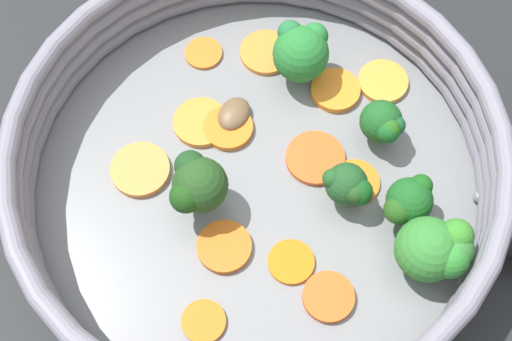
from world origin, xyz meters
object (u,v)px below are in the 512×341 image
object	(u,v)px
carrot_slice_3	(266,52)
carrot_slice_5	(315,158)
carrot_slice_0	(140,170)
broccoli_floret_0	(383,124)
broccoli_floret_4	(408,201)
carrot_slice_4	(228,128)
carrot_slice_2	(355,182)
skillet	(256,183)
carrot_slice_7	(201,122)
carrot_slice_6	(204,322)
carrot_slice_12	(383,82)
carrot_slice_1	(224,247)
carrot_slice_10	(203,53)
broccoli_floret_1	(438,246)
broccoli_floret_2	(348,186)
carrot_slice_8	(328,297)
carrot_slice_9	(291,262)
broccoli_floret_5	(301,51)
broccoli_floret_3	(197,184)
mushroom_piece_0	(234,114)

from	to	relation	value
carrot_slice_3	carrot_slice_5	world-z (taller)	same
carrot_slice_0	broccoli_floret_0	bearing A→B (deg)	128.04
broccoli_floret_4	carrot_slice_4	bearing A→B (deg)	-89.98
broccoli_floret_4	carrot_slice_2	bearing A→B (deg)	-99.90
skillet	carrot_slice_5	distance (m)	0.05
carrot_slice_4	carrot_slice_7	xyz separation A→B (m)	(0.01, -0.02, -0.00)
carrot_slice_6	carrot_slice_12	distance (m)	0.24
carrot_slice_6	carrot_slice_1	bearing A→B (deg)	-164.05
carrot_slice_6	carrot_slice_10	xyz separation A→B (m)	(-0.19, -0.12, -0.00)
carrot_slice_1	carrot_slice_7	world-z (taller)	same
carrot_slice_7	broccoli_floret_1	world-z (taller)	broccoli_floret_1
carrot_slice_4	broccoli_floret_2	size ratio (longest dim) A/B	0.98
carrot_slice_3	carrot_slice_7	size ratio (longest dim) A/B	1.00
carrot_slice_8	carrot_slice_12	bearing A→B (deg)	-166.76
carrot_slice_4	carrot_slice_12	distance (m)	0.13
broccoli_floret_4	broccoli_floret_1	bearing A→B (deg)	54.88
carrot_slice_9	broccoli_floret_2	distance (m)	0.07
broccoli_floret_0	broccoli_floret_5	xyz separation A→B (m)	(-0.02, -0.08, 0.01)
carrot_slice_6	broccoli_floret_3	xyz separation A→B (m)	(-0.07, -0.05, 0.03)
carrot_slice_9	carrot_slice_10	bearing A→B (deg)	-129.67
carrot_slice_3	carrot_slice_7	xyz separation A→B (m)	(0.08, -0.01, 0.00)
carrot_slice_3	carrot_slice_9	world-z (taller)	same
skillet	broccoli_floret_2	world-z (taller)	broccoli_floret_2
broccoli_floret_4	broccoli_floret_5	xyz separation A→B (m)	(-0.07, -0.12, 0.01)
carrot_slice_7	broccoli_floret_1	xyz separation A→B (m)	(0.02, 0.20, 0.03)
carrot_slice_4	broccoli_floret_2	xyz separation A→B (m)	(0.01, 0.11, 0.02)
carrot_slice_3	carrot_slice_6	size ratio (longest dim) A/B	1.40
carrot_slice_7	carrot_slice_10	xyz separation A→B (m)	(-0.06, -0.03, -0.00)
carrot_slice_1	carrot_slice_5	distance (m)	0.10
carrot_slice_6	carrot_slice_4	bearing A→B (deg)	-155.82
skillet	carrot_slice_7	world-z (taller)	carrot_slice_7
carrot_slice_2	broccoli_floret_5	world-z (taller)	broccoli_floret_5
broccoli_floret_0	carrot_slice_2	bearing A→B (deg)	0.62
carrot_slice_10	mushroom_piece_0	distance (m)	0.07
carrot_slice_8	carrot_slice_9	world-z (taller)	carrot_slice_8
carrot_slice_1	carrot_slice_4	size ratio (longest dim) A/B	1.03
broccoli_floret_0	carrot_slice_0	bearing A→B (deg)	-51.96
carrot_slice_1	broccoli_floret_2	xyz separation A→B (m)	(-0.08, 0.06, 0.02)
carrot_slice_2	carrot_slice_10	xyz separation A→B (m)	(-0.04, -0.16, -0.00)
carrot_slice_8	carrot_slice_9	distance (m)	0.04
carrot_slice_4	carrot_slice_9	bearing A→B (deg)	52.72
carrot_slice_4	carrot_slice_8	xyz separation A→B (m)	(0.08, 0.13, 0.00)
broccoli_floret_3	carrot_slice_5	bearing A→B (deg)	142.23
broccoli_floret_2	carrot_slice_10	bearing A→B (deg)	-110.59
carrot_slice_2	broccoli_floret_1	xyz separation A→B (m)	(0.03, 0.07, 0.03)
carrot_slice_6	broccoli_floret_5	world-z (taller)	broccoli_floret_5
carrot_slice_2	carrot_slice_4	bearing A→B (deg)	-86.07
carrot_slice_12	broccoli_floret_0	world-z (taller)	broccoli_floret_0
carrot_slice_8	carrot_slice_4	bearing A→B (deg)	-122.34
carrot_slice_12	carrot_slice_2	bearing A→B (deg)	12.14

